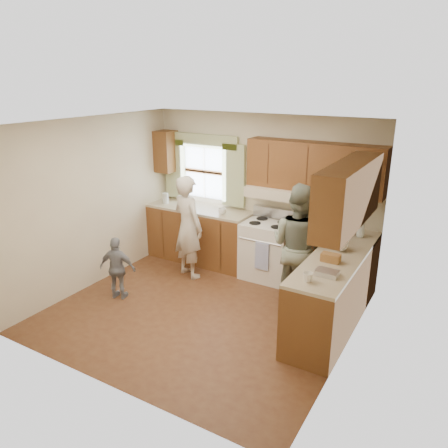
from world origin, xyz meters
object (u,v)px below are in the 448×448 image
Objects in this scene: woman_left at (188,227)px; stove at (269,249)px; woman_right at (299,246)px; child at (118,268)px.

stove is at bearing -133.47° from woman_left.
woman_left is 1.81m from woman_right.
woman_left reaches higher than child.
stove is 1.17× the size of child.
woman_right is 2.54m from child.
woman_right reaches higher than child.
woman_right is (1.81, 0.00, 0.05)m from woman_left.
woman_right reaches higher than stove.
woman_left is 0.94× the size of woman_right.
woman_right is at bearing -169.89° from child.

